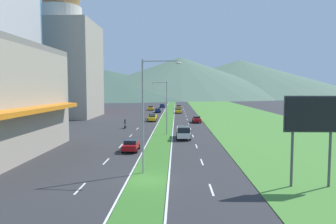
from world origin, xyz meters
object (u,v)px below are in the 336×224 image
(car_7, at_px, (162,106))
(car_9, at_px, (158,110))
(car_1, at_px, (131,145))
(car_5, at_px, (179,111))
(car_6, at_px, (153,116))
(car_0, at_px, (197,119))
(car_8, at_px, (152,118))
(car_2, at_px, (179,107))
(car_3, at_px, (151,108))
(pickup_truck_0, at_px, (184,133))
(street_lamp_mid, at_px, (165,104))
(street_lamp_near, at_px, (147,109))
(motorcycle_rider, at_px, (125,124))
(billboard_roadside, at_px, (312,119))

(car_7, distance_m, car_9, 25.26)
(car_1, height_order, car_5, car_5)
(car_9, bearing_deg, car_6, 179.75)
(car_0, xyz_separation_m, car_6, (-10.64, 7.79, -0.02))
(car_6, xyz_separation_m, car_8, (0.36, -5.41, 0.05))
(car_1, xyz_separation_m, car_2, (6.56, 78.00, 0.02))
(car_6, distance_m, car_7, 46.42)
(car_3, xyz_separation_m, pickup_truck_0, (10.15, -61.86, 0.20))
(car_2, height_order, car_6, car_2)
(car_1, bearing_deg, car_6, 0.57)
(street_lamp_mid, distance_m, car_3, 58.22)
(street_lamp_near, distance_m, motorcycle_rider, 33.10)
(car_7, relative_size, car_9, 0.95)
(car_3, relative_size, car_6, 0.91)
(car_5, bearing_deg, motorcycle_rider, -16.17)
(car_9, bearing_deg, street_lamp_mid, -175.16)
(motorcycle_rider, bearing_deg, car_2, -10.97)
(street_lamp_near, distance_m, car_8, 45.14)
(car_1, distance_m, car_9, 61.19)
(car_2, height_order, pickup_truck_0, pickup_truck_0)
(car_9, bearing_deg, car_5, -109.49)
(car_8, relative_size, car_9, 0.96)
(car_8, xyz_separation_m, car_9, (-0.26, 26.57, -0.06))
(street_lamp_mid, relative_size, billboard_roadside, 1.23)
(car_8, xyz_separation_m, pickup_truck_0, (6.78, -25.27, 0.21))
(car_5, xyz_separation_m, pickup_truck_0, (0.32, -49.47, 0.23))
(street_lamp_mid, relative_size, car_1, 2.21)
(car_7, bearing_deg, car_5, -166.86)
(street_lamp_near, relative_size, car_1, 2.56)
(car_3, bearing_deg, car_5, -141.59)
(car_1, height_order, car_7, car_7)
(car_5, relative_size, motorcycle_rider, 2.40)
(street_lamp_near, xyz_separation_m, car_3, (-6.39, 81.33, -5.17))
(billboard_roadside, bearing_deg, car_9, 102.41)
(billboard_roadside, distance_m, car_6, 56.39)
(car_8, height_order, motorcycle_rider, motorcycle_rider)
(billboard_roadside, relative_size, car_0, 1.58)
(car_5, bearing_deg, billboard_roadside, 7.66)
(car_2, distance_m, motorcycle_rider, 57.32)
(car_9, bearing_deg, car_0, -159.98)
(car_0, distance_m, car_2, 45.91)
(street_lamp_near, height_order, billboard_roadside, street_lamp_near)
(street_lamp_near, relative_size, car_5, 2.16)
(street_lamp_near, height_order, car_9, street_lamp_near)
(street_lamp_mid, xyz_separation_m, car_5, (2.68, 45.23, -4.36))
(car_9, bearing_deg, car_3, 17.24)
(car_3, relative_size, car_9, 0.91)
(street_lamp_mid, bearing_deg, car_3, 97.06)
(car_7, distance_m, car_8, 51.83)
(street_lamp_near, relative_size, car_7, 2.43)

